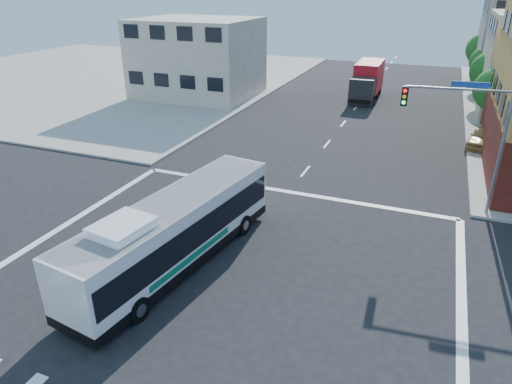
% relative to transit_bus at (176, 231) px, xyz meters
% --- Properties ---
extents(ground, '(120.00, 120.00, 0.00)m').
position_rel_transit_bus_xyz_m(ground, '(2.25, -0.41, -1.68)').
color(ground, black).
rests_on(ground, ground).
extents(sidewalk_nw, '(50.00, 50.00, 0.15)m').
position_rel_transit_bus_xyz_m(sidewalk_nw, '(-32.75, 34.59, -1.61)').
color(sidewalk_nw, gray).
rests_on(sidewalk_nw, ground).
extents(building_west, '(12.06, 10.06, 8.00)m').
position_rel_transit_bus_xyz_m(building_west, '(-14.77, 29.57, 2.32)').
color(building_west, beige).
rests_on(building_west, ground).
extents(signal_mast_ne, '(7.91, 1.13, 8.07)m').
position_rel_transit_bus_xyz_m(signal_mast_ne, '(11.33, 10.21, 3.30)').
color(signal_mast_ne, slate).
rests_on(signal_mast_ne, ground).
extents(street_tree_a, '(3.60, 3.60, 5.53)m').
position_rel_transit_bus_xyz_m(street_tree_a, '(14.15, 27.51, 1.91)').
color(street_tree_a, '#392014').
rests_on(street_tree_a, ground).
extents(street_tree_b, '(3.80, 3.80, 5.79)m').
position_rel_transit_bus_xyz_m(street_tree_b, '(14.15, 35.51, 2.07)').
color(street_tree_b, '#392014').
rests_on(street_tree_b, ground).
extents(street_tree_c, '(3.40, 3.40, 5.29)m').
position_rel_transit_bus_xyz_m(street_tree_c, '(14.15, 43.51, 1.78)').
color(street_tree_c, '#392014').
rests_on(street_tree_c, ground).
extents(street_tree_d, '(4.00, 4.00, 6.03)m').
position_rel_transit_bus_xyz_m(street_tree_d, '(14.15, 51.51, 2.20)').
color(street_tree_d, '#392014').
rests_on(street_tree_d, ground).
extents(transit_bus, '(4.12, 11.84, 3.44)m').
position_rel_transit_bus_xyz_m(transit_bus, '(0.00, 0.00, 0.00)').
color(transit_bus, black).
rests_on(transit_bus, ground).
extents(box_truck, '(2.52, 8.25, 3.71)m').
position_rel_transit_bus_xyz_m(box_truck, '(2.46, 35.08, 0.12)').
color(box_truck, black).
rests_on(box_truck, ground).
extents(parked_car, '(2.79, 4.96, 1.59)m').
position_rel_transit_bus_xyz_m(parked_car, '(13.37, 22.37, -0.88)').
color(parked_car, tan).
rests_on(parked_car, ground).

